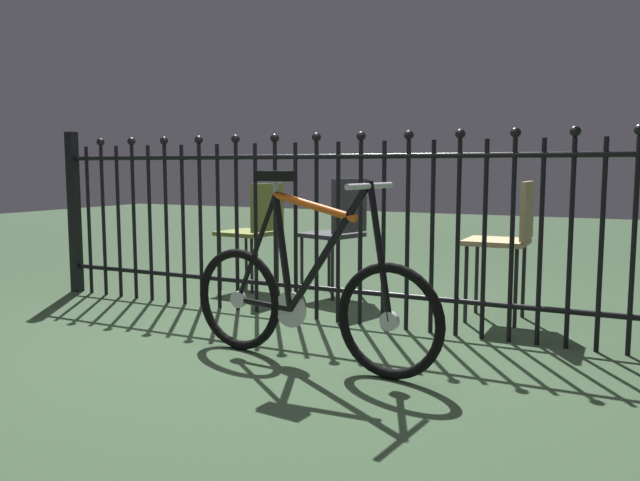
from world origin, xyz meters
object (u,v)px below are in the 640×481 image
bicycle (308,297)px  chair_olive (256,225)px  chair_tan (509,234)px  chair_charcoal (339,226)px

bicycle → chair_olive: bicycle is taller
chair_olive → chair_tan: chair_tan is taller
chair_olive → chair_tan: size_ratio=0.96×
chair_olive → chair_tan: 1.96m
chair_charcoal → chair_olive: chair_charcoal is taller
chair_charcoal → chair_olive: bearing=-177.3°
bicycle → chair_olive: size_ratio=1.70×
bicycle → chair_charcoal: bicycle is taller
chair_charcoal → chair_tan: size_ratio=1.00×
bicycle → chair_tan: 1.50m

